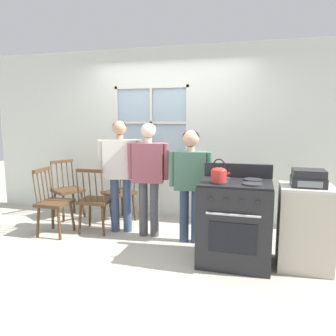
{
  "coord_description": "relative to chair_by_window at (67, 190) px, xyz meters",
  "views": [
    {
      "loc": [
        1.36,
        -3.64,
        1.61
      ],
      "look_at": [
        0.29,
        0.2,
        1.0
      ],
      "focal_mm": 35.0,
      "sensor_mm": 36.0,
      "label": 1
    }
  ],
  "objects": [
    {
      "name": "ground_plane",
      "position": [
        1.61,
        -0.95,
        -0.44
      ],
      "size": [
        16.0,
        16.0,
        0.0
      ],
      "primitive_type": "plane",
      "color": "#B2AD9E"
    },
    {
      "name": "wall_back",
      "position": [
        1.63,
        0.45,
        0.89
      ],
      "size": [
        6.4,
        0.16,
        2.7
      ],
      "color": "silver",
      "rests_on": "ground_plane"
    },
    {
      "name": "chair_by_window",
      "position": [
        0.0,
        0.0,
        0.0
      ],
      "size": [
        0.56,
        0.57,
        0.93
      ],
      "rotation": [
        0.0,
        0.0,
        1.03
      ],
      "color": "#4C331E",
      "rests_on": "ground_plane"
    },
    {
      "name": "chair_near_wall",
      "position": [
        0.27,
        -0.76,
        0.0
      ],
      "size": [
        0.41,
        0.43,
        0.93
      ],
      "rotation": [
        0.0,
        0.0,
        1.6
      ],
      "color": "#4C331E",
      "rests_on": "ground_plane"
    },
    {
      "name": "chair_center_cluster",
      "position": [
        0.91,
        0.03,
        0.0
      ],
      "size": [
        0.56,
        0.57,
        0.93
      ],
      "rotation": [
        0.0,
        0.0,
        -2.11
      ],
      "color": "#4C331E",
      "rests_on": "ground_plane"
    },
    {
      "name": "chair_near_stove",
      "position": [
        0.77,
        -0.51,
        0.0
      ],
      "size": [
        0.45,
        0.43,
        0.93
      ],
      "rotation": [
        0.0,
        0.0,
        -3.07
      ],
      "color": "#4C331E",
      "rests_on": "ground_plane"
    },
    {
      "name": "person_elderly_left",
      "position": [
        1.12,
        -0.41,
        0.51
      ],
      "size": [
        0.62,
        0.33,
        1.57
      ],
      "rotation": [
        0.0,
        0.0,
        0.28
      ],
      "color": "#384766",
      "rests_on": "ground_plane"
    },
    {
      "name": "person_teen_center",
      "position": [
        1.56,
        -0.47,
        0.49
      ],
      "size": [
        0.57,
        0.25,
        1.54
      ],
      "rotation": [
        0.0,
        0.0,
        0.11
      ],
      "color": "#4C4C51",
      "rests_on": "ground_plane"
    },
    {
      "name": "person_adult_right",
      "position": [
        2.15,
        -0.54,
        0.45
      ],
      "size": [
        0.56,
        0.25,
        1.46
      ],
      "rotation": [
        0.0,
        0.0,
        0.1
      ],
      "color": "#384766",
      "rests_on": "ground_plane"
    },
    {
      "name": "stove",
      "position": [
        2.75,
        -1.01,
        0.03
      ],
      "size": [
        0.78,
        0.68,
        1.08
      ],
      "color": "#232326",
      "rests_on": "ground_plane"
    },
    {
      "name": "kettle",
      "position": [
        2.58,
        -1.14,
        0.58
      ],
      "size": [
        0.21,
        0.17,
        0.25
      ],
      "color": "red",
      "rests_on": "stove"
    },
    {
      "name": "potted_plant",
      "position": [
        1.13,
        0.36,
        0.61
      ],
      "size": [
        0.11,
        0.11,
        0.26
      ],
      "color": "#42474C",
      "rests_on": "wall_back"
    },
    {
      "name": "side_counter",
      "position": [
        3.49,
        -0.93,
        0.01
      ],
      "size": [
        0.55,
        0.5,
        0.9
      ],
      "color": "beige",
      "rests_on": "ground_plane"
    },
    {
      "name": "stereo",
      "position": [
        3.49,
        -0.95,
        0.55
      ],
      "size": [
        0.34,
        0.29,
        0.18
      ],
      "color": "#232326",
      "rests_on": "side_counter"
    }
  ]
}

